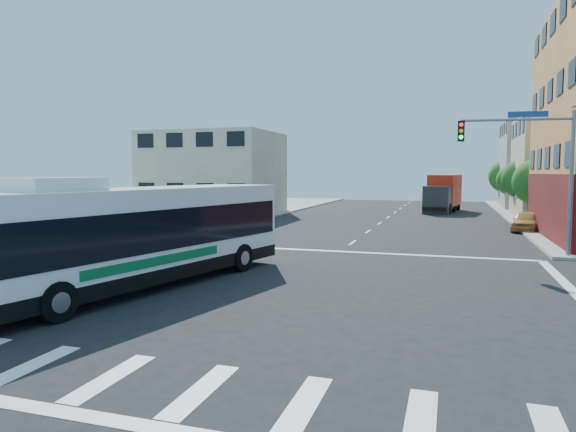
% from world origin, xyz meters
% --- Properties ---
extents(ground, '(120.00, 120.00, 0.00)m').
position_xyz_m(ground, '(0.00, 0.00, 0.00)').
color(ground, black).
rests_on(ground, ground).
extents(sidewalk_nw, '(50.00, 50.00, 0.15)m').
position_xyz_m(sidewalk_nw, '(-35.00, 35.00, 0.07)').
color(sidewalk_nw, gray).
rests_on(sidewalk_nw, ground).
extents(building_east_far, '(12.06, 10.06, 10.00)m').
position_xyz_m(building_east_far, '(16.98, 47.98, 5.01)').
color(building_east_far, '#9F9F9A').
rests_on(building_east_far, ground).
extents(building_west, '(12.06, 10.06, 8.00)m').
position_xyz_m(building_west, '(-17.02, 29.98, 4.01)').
color(building_west, beige).
rests_on(building_west, ground).
extents(signal_mast_ne, '(7.91, 1.13, 8.07)m').
position_xyz_m(signal_mast_ne, '(9.08, 10.62, 4.98)').
color(signal_mast_ne, slate).
rests_on(signal_mast_ne, ground).
extents(street_tree_a, '(3.60, 3.60, 5.53)m').
position_xyz_m(street_tree_a, '(11.90, 27.92, 3.59)').
color(street_tree_a, '#3B2515').
rests_on(street_tree_a, ground).
extents(street_tree_b, '(3.80, 3.80, 5.79)m').
position_xyz_m(street_tree_b, '(11.90, 35.92, 3.75)').
color(street_tree_b, '#3B2515').
rests_on(street_tree_b, ground).
extents(street_tree_c, '(3.40, 3.40, 5.29)m').
position_xyz_m(street_tree_c, '(11.90, 43.92, 3.46)').
color(street_tree_c, '#3B2515').
rests_on(street_tree_c, ground).
extents(street_tree_d, '(4.00, 4.00, 6.03)m').
position_xyz_m(street_tree_d, '(11.90, 51.92, 3.88)').
color(street_tree_d, '#3B2515').
rests_on(street_tree_d, ground).
extents(transit_bus, '(5.84, 13.58, 3.93)m').
position_xyz_m(transit_bus, '(-5.06, -0.80, 1.92)').
color(transit_bus, black).
rests_on(transit_bus, ground).
extents(box_truck, '(3.79, 8.79, 3.83)m').
position_xyz_m(box_truck, '(4.66, 39.19, 1.86)').
color(box_truck, '#232428').
rests_on(box_truck, ground).
extents(parked_car, '(2.62, 4.40, 1.40)m').
position_xyz_m(parked_car, '(10.48, 22.55, 0.70)').
color(parked_car, gold).
rests_on(parked_car, ground).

